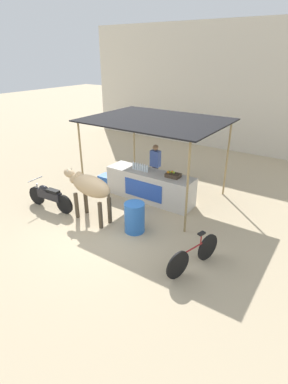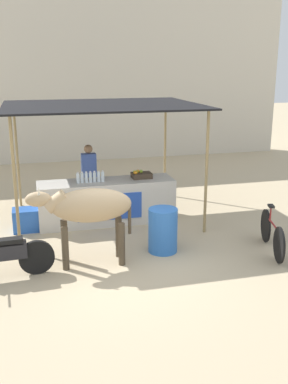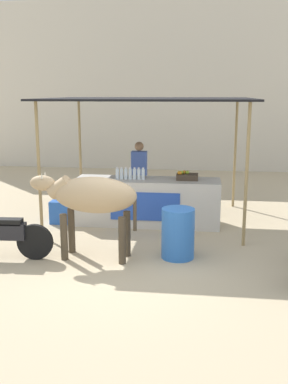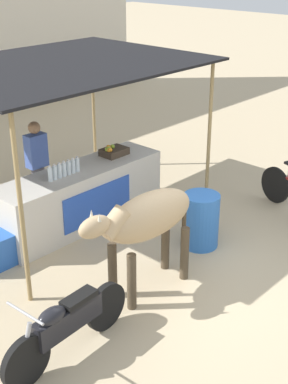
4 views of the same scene
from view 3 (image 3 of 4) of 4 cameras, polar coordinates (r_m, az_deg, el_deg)
ground_plane at (r=7.44m, az=-1.64°, el=-8.87°), size 60.00×60.00×0.00m
building_wall_far at (r=16.16m, az=3.54°, el=13.22°), size 16.00×0.50×5.82m
stall_counter at (r=9.37m, az=0.42°, el=-1.25°), size 3.00×0.82×0.96m
stall_awning at (r=9.41m, az=0.67°, el=11.22°), size 4.20×3.20×2.60m
water_bottle_row at (r=9.25m, az=-1.76°, el=2.33°), size 0.61×0.07×0.25m
fruit_crate at (r=9.25m, az=5.42°, el=2.00°), size 0.44×0.32×0.18m
vendor_behind_counter at (r=10.06m, az=-0.61°, el=1.86°), size 0.34×0.22×1.65m
cooler_box at (r=9.70m, az=-9.89°, el=-2.43°), size 0.60×0.44×0.48m
water_barrel at (r=7.52m, az=4.33°, el=-5.25°), size 0.55×0.55×0.84m
cow at (r=7.39m, az=-6.72°, el=-0.69°), size 1.83×0.60×1.44m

